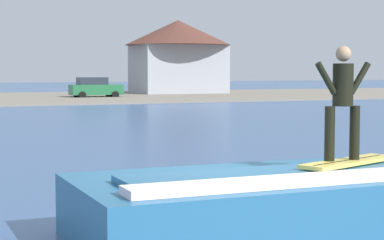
% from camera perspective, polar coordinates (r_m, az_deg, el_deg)
% --- Properties ---
extents(ground_plane, '(260.00, 260.00, 0.00)m').
position_cam_1_polar(ground_plane, '(10.88, 2.13, -9.25)').
color(ground_plane, '#385B8D').
extents(wave_crest, '(7.44, 2.91, 1.05)m').
position_cam_1_polar(wave_crest, '(11.02, 9.91, -6.51)').
color(wave_crest, '#2A6892').
rests_on(wave_crest, ground_plane).
extents(surfboard, '(2.08, 1.16, 0.06)m').
position_cam_1_polar(surfboard, '(11.16, 12.83, -3.39)').
color(surfboard, '#EAD159').
rests_on(surfboard, wave_crest).
extents(surfer, '(1.01, 0.32, 1.79)m').
position_cam_1_polar(surfer, '(11.02, 12.35, 1.90)').
color(surfer, black).
rests_on(surfer, surfboard).
extents(car_far_shore, '(4.53, 2.20, 1.86)m').
position_cam_1_polar(car_far_shore, '(61.52, -8.01, 2.67)').
color(car_far_shore, '#23663D').
rests_on(car_far_shore, ground_plane).
extents(house_gabled_white, '(10.96, 10.96, 7.61)m').
position_cam_1_polar(house_gabled_white, '(71.41, -1.16, 5.77)').
color(house_gabled_white, '#9EA3AD').
rests_on(house_gabled_white, ground_plane).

